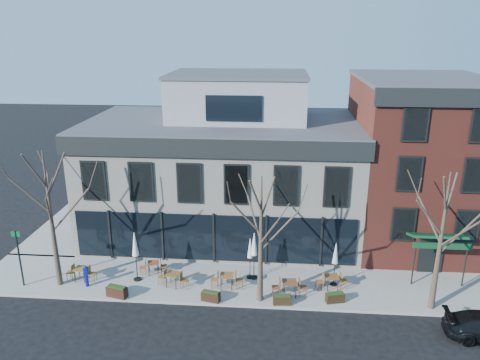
{
  "coord_description": "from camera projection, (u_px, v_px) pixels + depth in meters",
  "views": [
    {
      "loc": [
        3.71,
        -25.87,
        14.25
      ],
      "look_at": [
        1.44,
        2.0,
        4.99
      ],
      "focal_mm": 35.0,
      "sensor_mm": 36.0,
      "label": 1
    }
  ],
  "objects": [
    {
      "name": "red_brick_building",
      "position": [
        416.0,
        161.0,
        31.18
      ],
      "size": [
        8.2,
        11.78,
        11.18
      ],
      "color": "maroon",
      "rests_on": "ground"
    },
    {
      "name": "tree_mid",
      "position": [
        261.0,
        239.0,
        24.12
      ],
      "size": [
        3.5,
        3.55,
        7.04
      ],
      "color": "#382B21",
      "rests_on": "sidewalk_front"
    },
    {
      "name": "sidewalk_front",
      "position": [
        265.0,
        284.0,
        26.93
      ],
      "size": [
        33.5,
        4.7,
        0.15
      ],
      "primitive_type": "cube",
      "color": "gray",
      "rests_on": "ground"
    },
    {
      "name": "call_box",
      "position": [
        86.0,
        275.0,
        26.38
      ],
      "size": [
        0.26,
        0.26,
        1.3
      ],
      "color": "#0B1195",
      "rests_on": "sidewalk_front"
    },
    {
      "name": "tree_corner",
      "position": [
        51.0,
        218.0,
        25.53
      ],
      "size": [
        3.93,
        3.98,
        7.92
      ],
      "color": "#382B21",
      "rests_on": "sidewalk_front"
    },
    {
      "name": "umbrella_0",
      "position": [
        135.0,
        247.0,
        26.6
      ],
      "size": [
        0.48,
        0.48,
        3.01
      ],
      "color": "black",
      "rests_on": "sidewalk_front"
    },
    {
      "name": "cafe_set_5",
      "position": [
        332.0,
        281.0,
        26.21
      ],
      "size": [
        1.85,
        0.82,
        0.95
      ],
      "color": "brown",
      "rests_on": "sidewalk_front"
    },
    {
      "name": "sign_pole",
      "position": [
        19.0,
        255.0,
        26.09
      ],
      "size": [
        0.5,
        0.1,
        3.4
      ],
      "color": "black",
      "rests_on": "sidewalk_front"
    },
    {
      "name": "umbrella_2",
      "position": [
        250.0,
        250.0,
        26.94
      ],
      "size": [
        0.4,
        0.4,
        2.52
      ],
      "color": "black",
      "rests_on": "sidewalk_front"
    },
    {
      "name": "cafe_set_1",
      "position": [
        153.0,
        266.0,
        27.86
      ],
      "size": [
        1.69,
        0.79,
        0.87
      ],
      "color": "brown",
      "rests_on": "sidewalk_front"
    },
    {
      "name": "cafe_set_2",
      "position": [
        173.0,
        278.0,
        26.47
      ],
      "size": [
        1.86,
        0.87,
        0.96
      ],
      "color": "brown",
      "rests_on": "sidewalk_front"
    },
    {
      "name": "planter_1",
      "position": [
        211.0,
        296.0,
        25.1
      ],
      "size": [
        1.07,
        0.61,
        0.56
      ],
      "color": "black",
      "rests_on": "sidewalk_front"
    },
    {
      "name": "sidewalk_side",
      "position": [
        79.0,
        220.0,
        35.76
      ],
      "size": [
        4.5,
        12.0,
        0.15
      ],
      "primitive_type": "cube",
      "color": "gray",
      "rests_on": "ground"
    },
    {
      "name": "tree_right",
      "position": [
        441.0,
        241.0,
        23.36
      ],
      "size": [
        3.72,
        3.77,
        7.48
      ],
      "color": "#382B21",
      "rests_on": "sidewalk_front"
    },
    {
      "name": "cafe_set_3",
      "position": [
        227.0,
        280.0,
        26.29
      ],
      "size": [
        1.87,
        0.76,
        0.98
      ],
      "color": "brown",
      "rests_on": "sidewalk_front"
    },
    {
      "name": "planter_2",
      "position": [
        282.0,
        300.0,
        24.81
      ],
      "size": [
        0.99,
        0.46,
        0.54
      ],
      "color": "black",
      "rests_on": "sidewalk_front"
    },
    {
      "name": "cafe_set_0",
      "position": [
        81.0,
        273.0,
        27.08
      ],
      "size": [
        1.82,
        0.77,
        0.95
      ],
      "color": "brown",
      "rests_on": "sidewalk_front"
    },
    {
      "name": "cafe_set_4",
      "position": [
        289.0,
        287.0,
        25.52
      ],
      "size": [
        1.99,
        0.86,
        1.03
      ],
      "color": "brown",
      "rests_on": "sidewalk_front"
    },
    {
      "name": "corner_building",
      "position": [
        224.0,
        169.0,
        32.55
      ],
      "size": [
        18.39,
        10.39,
        11.1
      ],
      "color": "beige",
      "rests_on": "ground"
    },
    {
      "name": "planter_3",
      "position": [
        335.0,
        297.0,
        25.0
      ],
      "size": [
        1.05,
        0.62,
        0.55
      ],
      "color": "black",
      "rests_on": "sidewalk_front"
    },
    {
      "name": "ground",
      "position": [
        214.0,
        265.0,
        29.24
      ],
      "size": [
        120.0,
        120.0,
        0.0
      ],
      "primitive_type": "plane",
      "color": "black",
      "rests_on": "ground"
    },
    {
      "name": "planter_0",
      "position": [
        117.0,
        291.0,
        25.49
      ],
      "size": [
        1.21,
        0.72,
        0.63
      ],
      "color": "#321910",
      "rests_on": "sidewalk_front"
    },
    {
      "name": "umbrella_3",
      "position": [
        254.0,
        246.0,
        26.82
      ],
      "size": [
        0.46,
        0.46,
        2.9
      ],
      "color": "black",
      "rests_on": "sidewalk_front"
    },
    {
      "name": "umbrella_4",
      "position": [
        336.0,
        255.0,
        26.14
      ],
      "size": [
        0.43,
        0.43,
        2.66
      ],
      "color": "black",
      "rests_on": "sidewalk_front"
    }
  ]
}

